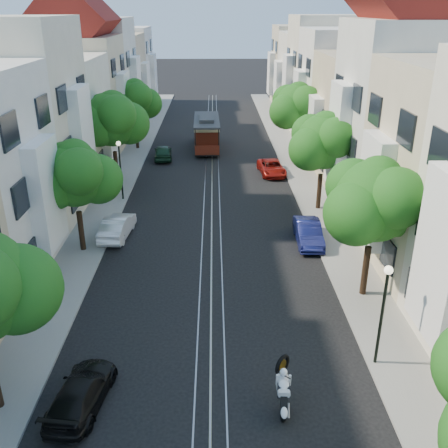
{
  "coord_description": "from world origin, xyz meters",
  "views": [
    {
      "loc": [
        0.2,
        -11.29,
        12.6
      ],
      "look_at": [
        0.68,
        12.59,
        2.2
      ],
      "focal_mm": 40.0,
      "sensor_mm": 36.0,
      "label": 1
    }
  ],
  "objects": [
    {
      "name": "ground",
      "position": [
        0.0,
        28.0,
        0.0
      ],
      "size": [
        200.0,
        200.0,
        0.0
      ],
      "primitive_type": "plane",
      "color": "black",
      "rests_on": "ground"
    },
    {
      "name": "cable_car",
      "position": [
        -0.5,
        36.02,
        1.73
      ],
      "size": [
        2.51,
        7.62,
        2.91
      ],
      "rotation": [
        0.0,
        0.0,
        0.02
      ],
      "color": "black",
      "rests_on": "ground"
    },
    {
      "name": "sidewalk_west",
      "position": [
        -7.25,
        28.0,
        0.06
      ],
      "size": [
        2.5,
        80.0,
        0.12
      ],
      "primitive_type": "cube",
      "color": "gray",
      "rests_on": "ground"
    },
    {
      "name": "townhouses_east",
      "position": [
        11.87,
        27.91,
        5.18
      ],
      "size": [
        7.75,
        72.0,
        12.0
      ],
      "color": "beige",
      "rests_on": "ground"
    },
    {
      "name": "tree_w_d",
      "position": [
        -7.14,
        35.98,
        4.6
      ],
      "size": [
        4.84,
        3.99,
        6.52
      ],
      "color": "black",
      "rests_on": "ground"
    },
    {
      "name": "tree_e_d",
      "position": [
        7.26,
        30.98,
        4.87
      ],
      "size": [
        5.01,
        4.16,
        6.85
      ],
      "color": "black",
      "rests_on": "ground"
    },
    {
      "name": "parked_car_w_near",
      "position": [
        -4.4,
        2.08,
        0.56
      ],
      "size": [
        2.08,
        4.03,
        1.12
      ],
      "primitive_type": "imported",
      "rotation": [
        0.0,
        0.0,
        3.0
      ],
      "color": "black",
      "rests_on": "ground"
    },
    {
      "name": "sportbike_rider",
      "position": [
        2.45,
        1.83,
        0.91
      ],
      "size": [
        0.64,
        1.97,
        1.69
      ],
      "rotation": [
        0.0,
        0.0,
        -0.08
      ],
      "color": "black",
      "rests_on": "ground"
    },
    {
      "name": "townhouses_west",
      "position": [
        -11.87,
        27.91,
        5.08
      ],
      "size": [
        7.75,
        72.0,
        11.76
      ],
      "color": "silver",
      "rests_on": "ground"
    },
    {
      "name": "rail_left",
      "position": [
        -0.55,
        28.0,
        0.01
      ],
      "size": [
        0.06,
        80.0,
        0.02
      ],
      "primitive_type": "cube",
      "color": "gray",
      "rests_on": "ground"
    },
    {
      "name": "parked_car_e_far",
      "position": [
        4.89,
        27.83,
        0.57
      ],
      "size": [
        2.26,
        4.24,
        1.13
      ],
      "primitive_type": "imported",
      "rotation": [
        0.0,
        0.0,
        0.09
      ],
      "color": "maroon",
      "rests_on": "ground"
    },
    {
      "name": "rail_slot",
      "position": [
        0.0,
        28.0,
        0.01
      ],
      "size": [
        0.06,
        80.0,
        0.02
      ],
      "primitive_type": "cube",
      "color": "gray",
      "rests_on": "ground"
    },
    {
      "name": "parked_car_w_mid",
      "position": [
        -5.6,
        15.9,
        0.65
      ],
      "size": [
        1.75,
        4.08,
        1.31
      ],
      "primitive_type": "imported",
      "rotation": [
        0.0,
        0.0,
        3.05
      ],
      "color": "white",
      "rests_on": "ground"
    },
    {
      "name": "tree_w_b",
      "position": [
        -7.14,
        13.98,
        4.4
      ],
      "size": [
        4.72,
        3.87,
        6.27
      ],
      "color": "black",
      "rests_on": "ground"
    },
    {
      "name": "parked_car_w_far",
      "position": [
        -4.4,
        32.4,
        0.65
      ],
      "size": [
        1.86,
        3.95,
        1.31
      ],
      "primitive_type": "imported",
      "rotation": [
        0.0,
        0.0,
        3.23
      ],
      "color": "#13311E",
      "rests_on": "ground"
    },
    {
      "name": "tree_e_b",
      "position": [
        7.26,
        8.98,
        4.73
      ],
      "size": [
        4.93,
        4.08,
        6.68
      ],
      "color": "black",
      "rests_on": "ground"
    },
    {
      "name": "sidewalk_east",
      "position": [
        7.25,
        28.0,
        0.06
      ],
      "size": [
        2.5,
        80.0,
        0.12
      ],
      "primitive_type": "cube",
      "color": "gray",
      "rests_on": "ground"
    },
    {
      "name": "lamp_west",
      "position": [
        -6.3,
        22.0,
        2.85
      ],
      "size": [
        0.32,
        0.32,
        4.16
      ],
      "color": "black",
      "rests_on": "ground"
    },
    {
      "name": "lane_line",
      "position": [
        0.0,
        28.0,
        0.0
      ],
      "size": [
        0.08,
        80.0,
        0.01
      ],
      "primitive_type": "cube",
      "color": "tan",
      "rests_on": "ground"
    },
    {
      "name": "lamp_east",
      "position": [
        6.3,
        4.0,
        2.85
      ],
      "size": [
        0.32,
        0.32,
        4.16
      ],
      "color": "black",
      "rests_on": "ground"
    },
    {
      "name": "rail_right",
      "position": [
        0.55,
        28.0,
        0.01
      ],
      "size": [
        0.06,
        80.0,
        0.02
      ],
      "primitive_type": "cube",
      "color": "gray",
      "rests_on": "ground"
    },
    {
      "name": "parked_car_e_mid",
      "position": [
        5.6,
        14.79,
        0.65
      ],
      "size": [
        1.47,
        3.96,
        1.29
      ],
      "primitive_type": "imported",
      "rotation": [
        0.0,
        0.0,
        -0.02
      ],
      "color": "#0E1246",
      "rests_on": "ground"
    },
    {
      "name": "tree_w_c",
      "position": [
        -7.14,
        24.98,
        5.07
      ],
      "size": [
        5.13,
        4.28,
        7.09
      ],
      "color": "black",
      "rests_on": "ground"
    },
    {
      "name": "tree_e_c",
      "position": [
        7.26,
        19.98,
        4.6
      ],
      "size": [
        4.84,
        3.99,
        6.52
      ],
      "color": "black",
      "rests_on": "ground"
    }
  ]
}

